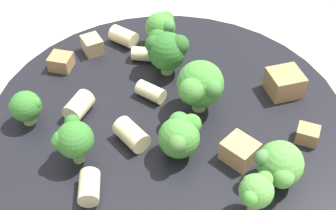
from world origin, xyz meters
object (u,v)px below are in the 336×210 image
(broccoli_floret_7, at_px, (73,139))
(rigatoni_4, at_px, (89,187))
(broccoli_floret_1, at_px, (201,84))
(rigatoni_1, at_px, (131,135))
(pasta_bowl, at_px, (168,125))
(rigatoni_2, at_px, (79,106))
(chicken_chunk_1, at_px, (284,83))
(chicken_chunk_2, at_px, (240,151))
(rigatoni_3, at_px, (148,54))
(broccoli_floret_5, at_px, (180,135))
(rigatoni_5, at_px, (151,92))
(chicken_chunk_4, at_px, (92,45))
(broccoli_floret_6, at_px, (279,165))
(broccoli_floret_4, at_px, (26,107))
(chicken_chunk_0, at_px, (61,62))
(broccoli_floret_0, at_px, (161,27))
(broccoli_floret_3, at_px, (256,191))
(broccoli_floret_2, at_px, (166,49))
(rigatoni_0, at_px, (124,37))

(broccoli_floret_7, height_order, rigatoni_4, broccoli_floret_7)
(broccoli_floret_1, bearing_deg, rigatoni_1, 151.61)
(pasta_bowl, height_order, rigatoni_2, rigatoni_2)
(rigatoni_1, xyz_separation_m, rigatoni_4, (-0.06, 0.00, -0.00))
(chicken_chunk_1, bearing_deg, chicken_chunk_2, 175.91)
(rigatoni_2, distance_m, rigatoni_3, 0.09)
(broccoli_floret_5, relative_size, chicken_chunk_1, 1.36)
(pasta_bowl, height_order, rigatoni_5, rigatoni_5)
(rigatoni_4, height_order, chicken_chunk_4, same)
(rigatoni_4, bearing_deg, chicken_chunk_2, -45.84)
(pasta_bowl, bearing_deg, broccoli_floret_6, -104.77)
(broccoli_floret_5, height_order, rigatoni_1, broccoli_floret_5)
(pasta_bowl, distance_m, rigatoni_4, 0.10)
(broccoli_floret_4, relative_size, broccoli_floret_6, 0.83)
(broccoli_floret_5, distance_m, chicken_chunk_1, 0.12)
(rigatoni_5, bearing_deg, pasta_bowl, -115.49)
(chicken_chunk_0, height_order, chicken_chunk_4, chicken_chunk_4)
(broccoli_floret_0, distance_m, broccoli_floret_4, 0.15)
(broccoli_floret_1, bearing_deg, broccoli_floret_0, 47.20)
(broccoli_floret_7, relative_size, rigatoni_4, 1.52)
(rigatoni_1, xyz_separation_m, chicken_chunk_4, (0.08, 0.09, -0.00))
(broccoli_floret_4, bearing_deg, rigatoni_4, -113.18)
(broccoli_floret_3, bearing_deg, broccoli_floret_6, -11.69)
(broccoli_floret_3, height_order, chicken_chunk_0, broccoli_floret_3)
(broccoli_floret_1, height_order, chicken_chunk_1, broccoli_floret_1)
(pasta_bowl, relative_size, broccoli_floret_0, 8.39)
(broccoli_floret_6, xyz_separation_m, rigatoni_4, (-0.07, 0.11, -0.01))
(rigatoni_1, xyz_separation_m, rigatoni_2, (0.01, 0.05, -0.00))
(broccoli_floret_3, relative_size, broccoli_floret_4, 1.17)
(pasta_bowl, distance_m, rigatoni_1, 0.05)
(broccoli_floret_6, distance_m, rigatoni_1, 0.11)
(broccoli_floret_3, relative_size, rigatoni_1, 1.26)
(broccoli_floret_1, height_order, broccoli_floret_7, broccoli_floret_1)
(broccoli_floret_2, relative_size, broccoli_floret_7, 1.10)
(broccoli_floret_3, bearing_deg, broccoli_floret_7, 97.89)
(broccoli_floret_1, bearing_deg, rigatoni_0, 64.13)
(rigatoni_1, bearing_deg, broccoli_floret_5, -79.78)
(broccoli_floret_5, distance_m, rigatoni_5, 0.07)
(broccoli_floret_4, height_order, chicken_chunk_4, broccoli_floret_4)
(broccoli_floret_1, xyz_separation_m, chicken_chunk_4, (0.03, 0.12, -0.02))
(broccoli_floret_0, xyz_separation_m, rigatoni_5, (-0.07, -0.03, -0.01))
(rigatoni_2, relative_size, chicken_chunk_0, 1.26)
(broccoli_floret_7, xyz_separation_m, rigatoni_1, (0.03, -0.03, -0.01))
(broccoli_floret_7, relative_size, chicken_chunk_4, 1.86)
(chicken_chunk_0, bearing_deg, rigatoni_4, -135.31)
(broccoli_floret_4, relative_size, rigatoni_5, 1.22)
(rigatoni_0, relative_size, rigatoni_1, 0.93)
(broccoli_floret_3, height_order, broccoli_floret_4, broccoli_floret_3)
(rigatoni_0, bearing_deg, rigatoni_5, -132.60)
(rigatoni_0, bearing_deg, chicken_chunk_4, 141.91)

